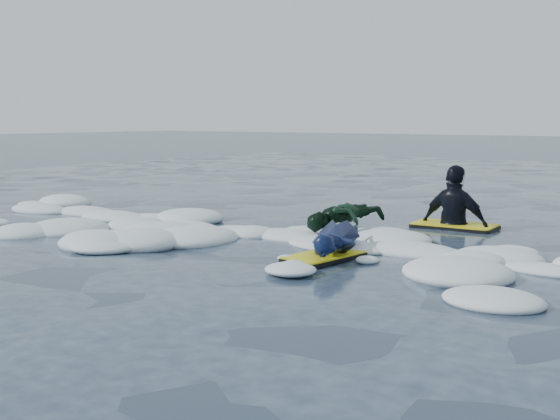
% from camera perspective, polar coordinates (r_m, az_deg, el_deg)
% --- Properties ---
extents(ground, '(120.00, 120.00, 0.00)m').
position_cam_1_polar(ground, '(8.31, -4.93, -3.95)').
color(ground, '#172238').
rests_on(ground, ground).
extents(foam_band, '(12.00, 3.10, 0.30)m').
position_cam_1_polar(foam_band, '(9.11, -0.70, -2.92)').
color(foam_band, white).
rests_on(foam_band, ground).
extents(prone_woman_unit, '(1.06, 1.60, 0.39)m').
position_cam_1_polar(prone_woman_unit, '(8.34, 4.42, -2.52)').
color(prone_woman_unit, black).
rests_on(prone_woman_unit, ground).
extents(prone_child_unit, '(0.90, 1.35, 0.48)m').
position_cam_1_polar(prone_child_unit, '(9.64, 5.28, -0.88)').
color(prone_child_unit, black).
rests_on(prone_child_unit, ground).
extents(waiting_rider_unit, '(1.24, 0.72, 1.81)m').
position_cam_1_polar(waiting_rider_unit, '(10.72, 14.01, -1.26)').
color(waiting_rider_unit, black).
rests_on(waiting_rider_unit, ground).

